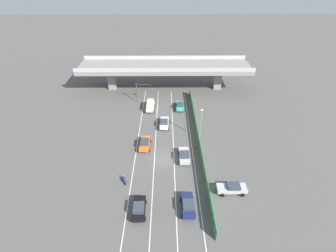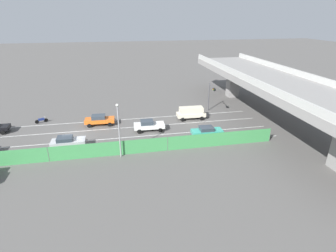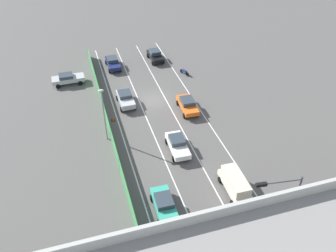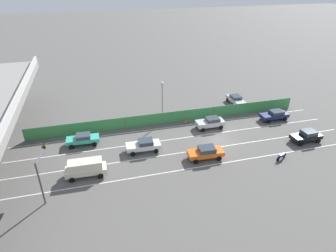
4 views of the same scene
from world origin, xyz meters
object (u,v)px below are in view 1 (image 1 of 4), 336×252
traffic_light (142,89)px  car_taxi_teal (180,106)px  car_sedan_black (139,208)px  parked_wagon_silver (232,188)px  car_hatchback_white (164,123)px  car_sedan_silver (184,156)px  motorcycle (124,180)px  traffic_cone (195,147)px  car_van_cream (150,105)px  car_sedan_navy (188,205)px  street_lamp (201,121)px  car_taxi_orange (145,143)px

traffic_light → car_taxi_teal: bearing=-22.1°
car_sedan_black → parked_wagon_silver: 14.60m
car_hatchback_white → traffic_light: size_ratio=0.90×
car_sedan_silver → motorcycle: size_ratio=2.31×
car_taxi_teal → traffic_cone: 15.68m
car_van_cream → motorcycle: bearing=-97.2°
car_sedan_navy → car_van_cream: bearing=103.3°
car_sedan_black → car_sedan_navy: 7.03m
street_lamp → traffic_cone: size_ratio=8.99×
car_sedan_navy → parked_wagon_silver: (7.11, 3.18, 0.01)m
car_sedan_silver → car_taxi_teal: bearing=89.6°
car_hatchback_white → traffic_light: 13.10m
car_hatchback_white → car_sedan_silver: (3.69, -10.95, 0.03)m
car_hatchback_white → car_sedan_navy: car_hatchback_white is taller
car_taxi_teal → car_hatchback_white: bearing=-116.2°
parked_wagon_silver → street_lamp: 15.07m
car_taxi_orange → motorcycle: bearing=-106.7°
car_hatchback_white → car_sedan_navy: bearing=-80.8°
car_sedan_navy → motorcycle: bearing=151.5°
car_taxi_teal → parked_wagon_silver: (6.83, -26.42, 0.02)m
car_van_cream → traffic_light: bearing=117.6°
car_hatchback_white → car_taxi_teal: bearing=63.8°
car_taxi_orange → parked_wagon_silver: 18.35m
car_van_cream → street_lamp: size_ratio=0.70×
car_sedan_silver → motorcycle: 11.55m
car_sedan_silver → street_lamp: size_ratio=0.63×
car_sedan_navy → car_taxi_orange: bearing=116.4°
car_van_cream → car_taxi_orange: bearing=-91.1°
car_sedan_black → traffic_cone: 17.40m
car_taxi_teal → parked_wagon_silver: 27.29m
car_van_cream → car_sedan_navy: car_van_cream is taller
car_sedan_silver → parked_wagon_silver: bearing=-48.1°
car_sedan_silver → motorcycle: car_sedan_silver is taller
car_taxi_teal → traffic_light: size_ratio=0.87×
car_hatchback_white → traffic_cone: car_hatchback_white is taller
car_sedan_black → car_sedan_silver: bearing=57.9°
car_taxi_teal → car_sedan_black: size_ratio=1.03×
motorcycle → street_lamp: 18.63m
traffic_light → parked_wagon_silver: bearing=-61.8°
street_lamp → traffic_cone: bearing=-110.5°
car_sedan_navy → car_taxi_orange: car_taxi_orange is taller
car_hatchback_white → car_taxi_teal: 8.62m
traffic_cone → car_sedan_black: bearing=-122.9°
car_taxi_teal → car_van_cream: (-7.24, -0.24, 0.31)m
car_taxi_teal → car_sedan_navy: car_sedan_navy is taller
parked_wagon_silver → street_lamp: (-3.40, 14.32, 3.25)m
car_sedan_silver → traffic_cone: (2.27, 3.17, -0.56)m
car_hatchback_white → traffic_light: (-5.55, 11.53, 2.79)m
traffic_cone → car_van_cream: bearing=121.6°
car_hatchback_white → parked_wagon_silver: bearing=-60.3°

